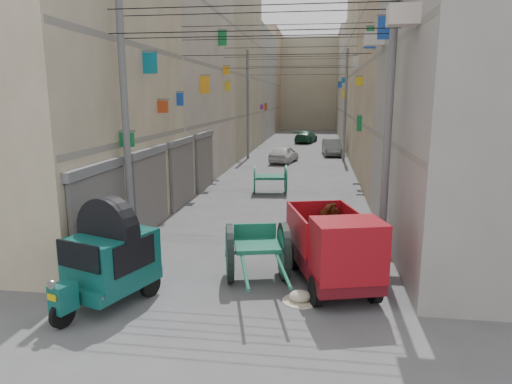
% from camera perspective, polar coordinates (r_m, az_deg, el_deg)
% --- Properties ---
extents(building_row_left, '(8.00, 62.00, 14.00)m').
position_cam_1_polar(building_row_left, '(41.69, -5.84, 14.26)').
color(building_row_left, '#C4B594').
rests_on(building_row_left, ground).
extents(building_row_right, '(8.00, 62.00, 14.00)m').
position_cam_1_polar(building_row_right, '(40.97, 17.14, 13.87)').
color(building_row_right, gray).
rests_on(building_row_right, ground).
extents(end_cap_building, '(22.00, 10.00, 13.00)m').
position_cam_1_polar(end_cap_building, '(72.39, 6.72, 13.17)').
color(end_cap_building, tan).
rests_on(end_cap_building, ground).
extents(shutters_left, '(0.18, 14.40, 2.88)m').
position_cam_1_polar(shutters_left, '(17.94, -10.88, 1.66)').
color(shutters_left, '#505055').
rests_on(shutters_left, ground).
extents(signboards, '(8.22, 40.52, 5.67)m').
position_cam_1_polar(signboards, '(28.08, 4.26, 9.37)').
color(signboards, '#1846A8').
rests_on(signboards, ground).
extents(utility_poles, '(7.40, 22.20, 8.00)m').
position_cam_1_polar(utility_poles, '(23.42, 3.53, 10.32)').
color(utility_poles, slate).
rests_on(utility_poles, ground).
extents(overhead_cables, '(7.40, 22.52, 1.12)m').
position_cam_1_polar(overhead_cables, '(20.94, 3.03, 17.75)').
color(overhead_cables, black).
rests_on(overhead_cables, ground).
extents(auto_rickshaw, '(2.06, 2.73, 1.86)m').
position_cam_1_polar(auto_rickshaw, '(10.78, -17.84, -7.62)').
color(auto_rickshaw, black).
rests_on(auto_rickshaw, ground).
extents(tonga_cart, '(1.96, 3.47, 1.48)m').
position_cam_1_polar(tonga_cart, '(11.57, 0.13, -7.41)').
color(tonga_cart, black).
rests_on(tonga_cart, ground).
extents(mini_truck, '(2.41, 3.75, 1.95)m').
position_cam_1_polar(mini_truck, '(11.08, 9.99, -7.57)').
color(mini_truck, black).
rests_on(mini_truck, ground).
extents(second_cart, '(1.76, 1.60, 1.40)m').
position_cam_1_polar(second_cart, '(21.98, 1.78, 1.72)').
color(second_cart, '#155C43').
rests_on(second_cart, ground).
extents(feed_sack, '(0.51, 0.41, 0.26)m').
position_cam_1_polar(feed_sack, '(10.70, 5.55, -12.82)').
color(feed_sack, beige).
rests_on(feed_sack, ground).
extents(horse, '(1.02, 2.11, 1.76)m').
position_cam_1_polar(horse, '(12.07, 8.84, -6.19)').
color(horse, brown).
rests_on(horse, ground).
extents(distant_car_white, '(2.16, 3.85, 1.24)m').
position_cam_1_polar(distant_car_white, '(32.74, 3.50, 4.77)').
color(distant_car_white, silver).
rests_on(distant_car_white, ground).
extents(distant_car_grey, '(1.64, 4.01, 1.29)m').
position_cam_1_polar(distant_car_grey, '(37.36, 9.46, 5.54)').
color(distant_car_grey, '#505553').
rests_on(distant_car_grey, ground).
extents(distant_car_green, '(2.49, 4.55, 1.25)m').
position_cam_1_polar(distant_car_green, '(47.70, 6.26, 6.91)').
color(distant_car_green, '#1A4C31').
rests_on(distant_car_green, ground).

